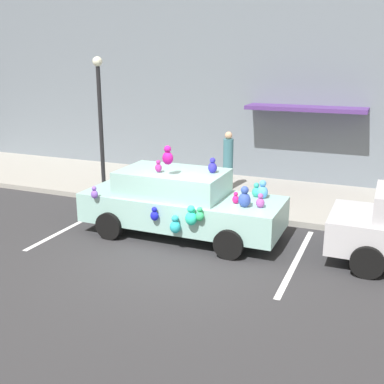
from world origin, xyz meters
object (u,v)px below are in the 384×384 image
object	(u,v)px
teddy_bear_on_sidewalk	(260,200)
pedestrian_near_shopfront	(228,162)
street_lamp_post	(100,111)
plush_covered_car	(180,202)

from	to	relation	value
teddy_bear_on_sidewalk	pedestrian_near_shopfront	distance (m)	2.33
street_lamp_post	pedestrian_near_shopfront	xyz separation A→B (m)	(3.35, 1.70, -1.57)
teddy_bear_on_sidewalk	street_lamp_post	distance (m)	5.28
street_lamp_post	pedestrian_near_shopfront	size ratio (longest dim) A/B	2.22
teddy_bear_on_sidewalk	plush_covered_car	bearing A→B (deg)	-123.62
plush_covered_car	street_lamp_post	distance (m)	4.40
plush_covered_car	pedestrian_near_shopfront	bearing A→B (deg)	91.56
plush_covered_car	pedestrian_near_shopfront	xyz separation A→B (m)	(-0.10, 3.79, 0.18)
teddy_bear_on_sidewalk	pedestrian_near_shopfront	size ratio (longest dim) A/B	0.35
teddy_bear_on_sidewalk	pedestrian_near_shopfront	world-z (taller)	pedestrian_near_shopfront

